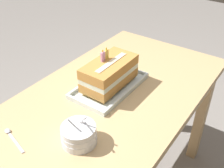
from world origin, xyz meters
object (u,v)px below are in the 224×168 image
foil_tray (109,86)px  serving_spoon_by_bowls (11,135)px  serving_spoon_near_tray (123,53)px  bowl_stack (79,134)px  birthday_cake (109,73)px

foil_tray → serving_spoon_by_bowls: (-0.47, 0.12, -0.00)m
foil_tray → serving_spoon_near_tray: size_ratio=2.54×
foil_tray → bowl_stack: (-0.34, -0.11, 0.03)m
foil_tray → birthday_cake: bearing=90.0°
foil_tray → serving_spoon_by_bowls: 0.49m
foil_tray → serving_spoon_near_tray: bearing=22.1°
bowl_stack → foil_tray: bearing=18.1°
birthday_cake → serving_spoon_near_tray: size_ratio=1.88×
serving_spoon_near_tray → serving_spoon_by_bowls: (-0.78, -0.01, -0.00)m
foil_tray → bowl_stack: bowl_stack is taller
birthday_cake → serving_spoon_near_tray: bearing=22.1°
birthday_cake → bowl_stack: birthday_cake is taller
birthday_cake → serving_spoon_near_tray: 0.35m
serving_spoon_near_tray → serving_spoon_by_bowls: bearing=-179.3°
bowl_stack → serving_spoon_near_tray: bearing=20.0°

